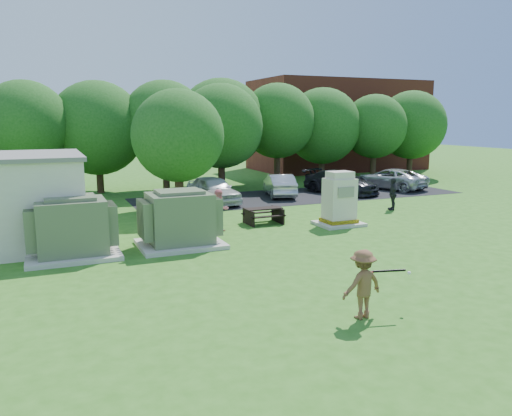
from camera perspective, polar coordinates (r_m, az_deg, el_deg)
name	(u,v)px	position (r m, az deg, el deg)	size (l,w,h in m)	color
ground	(307,271)	(15.51, 5.87, -7.14)	(120.00, 120.00, 0.00)	#2D6619
brick_building	(337,125)	(47.24, 9.26, 9.29)	(15.00, 8.00, 8.00)	maroon
parking_strip	(300,196)	(30.36, 5.10, 1.41)	(20.00, 6.00, 0.01)	#232326
transformer_left	(72,229)	(17.81, -20.29, -2.23)	(3.00, 2.40, 2.07)	beige
transformer_right	(180,220)	(18.34, -8.69, -1.37)	(3.00, 2.40, 2.07)	beige
generator_cabinet	(339,202)	(22.01, 9.50, 0.70)	(1.94, 1.59, 2.36)	beige
picnic_table	(263,214)	(22.14, 0.85, -0.66)	(1.65, 1.24, 0.71)	black
batter	(362,284)	(11.94, 12.07, -8.51)	(1.06, 0.61, 1.64)	brown
person_at_picnic	(220,211)	(20.49, -4.17, -0.32)	(0.86, 0.67, 1.77)	#E27780
person_walking_right	(393,194)	(26.35, 15.36, 1.57)	(0.97, 0.41, 1.66)	#232328
car_white	(213,190)	(27.52, -4.92, 2.08)	(1.77, 4.41, 1.50)	silver
car_silver_a	(279,185)	(30.03, 2.69, 2.63)	(1.43, 4.09, 1.35)	#ADACB1
car_dark	(341,182)	(31.48, 9.68, 2.93)	(2.02, 4.97, 1.44)	black
car_silver_b	(390,179)	(34.32, 15.06, 3.25)	(2.25, 4.88, 1.36)	#BBBBC0
batting_equipment	(388,272)	(12.23, 14.83, -7.05)	(1.39, 0.27, 0.24)	black
tree_row	(192,126)	(32.69, -7.30, 9.29)	(41.30, 13.30, 7.30)	#47301E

